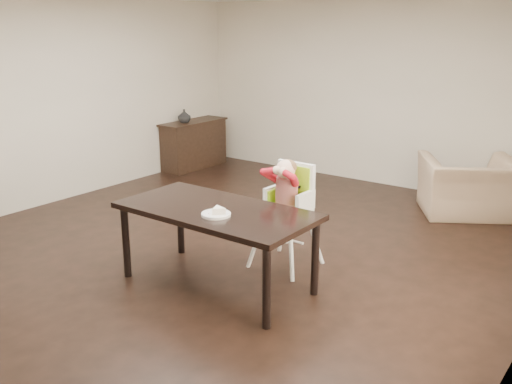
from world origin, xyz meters
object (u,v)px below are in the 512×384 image
Objects in this scene: high_chair at (288,191)px; armchair at (469,177)px; dining_table at (217,217)px; sideboard at (194,144)px.

armchair is (0.96, 2.67, -0.28)m from high_chair.
dining_table is 0.82m from high_chair.
armchair reaches higher than sideboard.
high_chair is 0.87× the size of sideboard.
dining_table is 4.61m from sideboard.
dining_table is at bearing 38.63° from armchair.
dining_table is at bearing -106.93° from high_chair.
sideboard is (-4.48, -0.20, -0.09)m from armchair.
dining_table is 1.43× the size of sideboard.
armchair reaches higher than dining_table.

